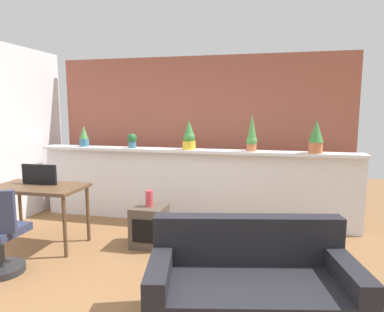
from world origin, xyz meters
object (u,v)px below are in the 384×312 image
at_px(potted_plant_4, 316,136).
at_px(desk, 39,193).
at_px(side_cube_shelf, 149,226).
at_px(potted_plant_3, 252,135).
at_px(potted_plant_2, 189,137).
at_px(tv_monitor, 39,174).
at_px(potted_plant_0, 84,137).
at_px(vase_on_shelf, 149,198).
at_px(couch, 251,291).
at_px(potted_plant_1, 132,140).

xyz_separation_m(potted_plant_4, desk, (-3.32, -1.18, -0.66)).
distance_m(potted_plant_4, side_cube_shelf, 2.45).
height_order(potted_plant_3, side_cube_shelf, potted_plant_3).
height_order(potted_plant_2, tv_monitor, potted_plant_2).
relative_size(potted_plant_0, potted_plant_3, 0.65).
xyz_separation_m(potted_plant_2, side_cube_shelf, (-0.28, -0.93, -1.03)).
bearing_deg(desk, side_cube_shelf, 12.05).
bearing_deg(vase_on_shelf, side_cube_shelf, 171.26).
bearing_deg(tv_monitor, potted_plant_0, 92.40).
relative_size(potted_plant_0, couch, 0.19).
xyz_separation_m(potted_plant_3, vase_on_shelf, (-1.16, -0.94, -0.73)).
bearing_deg(couch, potted_plant_0, 140.51).
distance_m(potted_plant_2, couch, 2.63).
bearing_deg(potted_plant_2, side_cube_shelf, -106.97).
bearing_deg(potted_plant_1, potted_plant_0, 177.58).
relative_size(potted_plant_0, vase_on_shelf, 1.65).
bearing_deg(potted_plant_0, potted_plant_3, -0.16).
distance_m(potted_plant_3, vase_on_shelf, 1.66).
bearing_deg(potted_plant_3, potted_plant_1, -179.11).
distance_m(tv_monitor, vase_on_shelf, 1.41).
xyz_separation_m(potted_plant_0, side_cube_shelf, (1.40, -0.95, -1.00)).
bearing_deg(potted_plant_0, couch, -39.49).
bearing_deg(side_cube_shelf, potted_plant_0, 145.97).
bearing_deg(couch, tv_monitor, 157.84).
distance_m(potted_plant_0, vase_on_shelf, 1.82).
distance_m(desk, tv_monitor, 0.23).
bearing_deg(potted_plant_4, couch, -107.84).
bearing_deg(desk, couch, -20.98).
xyz_separation_m(potted_plant_3, couch, (0.13, -2.22, -1.04)).
height_order(potted_plant_0, tv_monitor, potted_plant_0).
bearing_deg(tv_monitor, side_cube_shelf, 8.40).
relative_size(potted_plant_0, potted_plant_2, 0.78).
xyz_separation_m(potted_plant_1, desk, (-0.73, -1.19, -0.55)).
bearing_deg(potted_plant_2, potted_plant_3, 0.81).
distance_m(potted_plant_1, potted_plant_2, 0.87).
distance_m(potted_plant_0, couch, 3.64).
bearing_deg(desk, potted_plant_0, 94.24).
bearing_deg(potted_plant_0, side_cube_shelf, -34.03).
xyz_separation_m(potted_plant_0, couch, (2.71, -2.23, -0.97)).
height_order(potted_plant_3, desk, potted_plant_3).
bearing_deg(potted_plant_2, tv_monitor, -145.46).
relative_size(potted_plant_3, tv_monitor, 1.09).
height_order(potted_plant_4, side_cube_shelf, potted_plant_4).
bearing_deg(tv_monitor, potted_plant_3, 24.29).
height_order(side_cube_shelf, couch, couch).
bearing_deg(side_cube_shelf, potted_plant_2, 73.03).
bearing_deg(couch, side_cube_shelf, 135.46).
xyz_separation_m(tv_monitor, side_cube_shelf, (1.36, 0.20, -0.62)).
bearing_deg(tv_monitor, desk, -61.83).
height_order(potted_plant_2, potted_plant_4, potted_plant_4).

